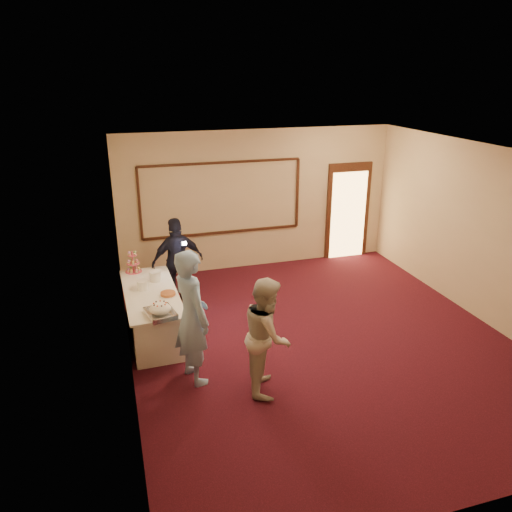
{
  "coord_description": "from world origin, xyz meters",
  "views": [
    {
      "loc": [
        -3.07,
        -6.54,
        4.15
      ],
      "look_at": [
        -0.76,
        1.11,
        1.15
      ],
      "focal_mm": 35.0,
      "sensor_mm": 36.0,
      "label": 1
    }
  ],
  "objects_px": {
    "buffet_table": "(152,313)",
    "plate_stack_a": "(143,285)",
    "cupcake_stand": "(133,264)",
    "plate_stack_b": "(155,276)",
    "tart": "(168,294)",
    "pavlova_tray": "(160,310)",
    "guest": "(178,261)",
    "man": "(192,317)",
    "woman": "(267,335)"
  },
  "relations": [
    {
      "from": "buffet_table",
      "to": "plate_stack_a",
      "type": "height_order",
      "value": "plate_stack_a"
    },
    {
      "from": "cupcake_stand",
      "to": "plate_stack_b",
      "type": "xyz_separation_m",
      "value": [
        0.33,
        -0.51,
        -0.06
      ]
    },
    {
      "from": "plate_stack_b",
      "to": "tart",
      "type": "distance_m",
      "value": 0.68
    },
    {
      "from": "pavlova_tray",
      "to": "plate_stack_b",
      "type": "height_order",
      "value": "pavlova_tray"
    },
    {
      "from": "buffet_table",
      "to": "cupcake_stand",
      "type": "distance_m",
      "value": 1.11
    },
    {
      "from": "plate_stack_a",
      "to": "tart",
      "type": "xyz_separation_m",
      "value": [
        0.36,
        -0.35,
        -0.05
      ]
    },
    {
      "from": "buffet_table",
      "to": "tart",
      "type": "bearing_deg",
      "value": -42.16
    },
    {
      "from": "buffet_table",
      "to": "cupcake_stand",
      "type": "relative_size",
      "value": 5.11
    },
    {
      "from": "plate_stack_a",
      "to": "guest",
      "type": "height_order",
      "value": "guest"
    },
    {
      "from": "guest",
      "to": "buffet_table",
      "type": "bearing_deg",
      "value": 53.2
    },
    {
      "from": "cupcake_stand",
      "to": "man",
      "type": "xyz_separation_m",
      "value": [
        0.63,
        -2.4,
        0.05
      ]
    },
    {
      "from": "pavlova_tray",
      "to": "tart",
      "type": "bearing_deg",
      "value": 73.61
    },
    {
      "from": "man",
      "to": "woman",
      "type": "bearing_deg",
      "value": -135.16
    },
    {
      "from": "cupcake_stand",
      "to": "man",
      "type": "relative_size",
      "value": 0.22
    },
    {
      "from": "plate_stack_b",
      "to": "man",
      "type": "height_order",
      "value": "man"
    },
    {
      "from": "plate_stack_b",
      "to": "pavlova_tray",
      "type": "bearing_deg",
      "value": -93.03
    },
    {
      "from": "tart",
      "to": "cupcake_stand",
      "type": "bearing_deg",
      "value": 111.16
    },
    {
      "from": "cupcake_stand",
      "to": "woman",
      "type": "height_order",
      "value": "woman"
    },
    {
      "from": "buffet_table",
      "to": "man",
      "type": "height_order",
      "value": "man"
    },
    {
      "from": "plate_stack_a",
      "to": "tart",
      "type": "distance_m",
      "value": 0.51
    },
    {
      "from": "buffet_table",
      "to": "plate_stack_b",
      "type": "relative_size",
      "value": 10.27
    },
    {
      "from": "pavlova_tray",
      "to": "tart",
      "type": "relative_size",
      "value": 2.03
    },
    {
      "from": "woman",
      "to": "plate_stack_a",
      "type": "bearing_deg",
      "value": 52.71
    },
    {
      "from": "plate_stack_a",
      "to": "plate_stack_b",
      "type": "height_order",
      "value": "plate_stack_b"
    },
    {
      "from": "cupcake_stand",
      "to": "plate_stack_b",
      "type": "bearing_deg",
      "value": -56.97
    },
    {
      "from": "pavlova_tray",
      "to": "woman",
      "type": "height_order",
      "value": "woman"
    },
    {
      "from": "buffet_table",
      "to": "woman",
      "type": "xyz_separation_m",
      "value": [
        1.36,
        -1.96,
        0.43
      ]
    },
    {
      "from": "pavlova_tray",
      "to": "guest",
      "type": "height_order",
      "value": "guest"
    },
    {
      "from": "pavlova_tray",
      "to": "cupcake_stand",
      "type": "height_order",
      "value": "cupcake_stand"
    },
    {
      "from": "tart",
      "to": "man",
      "type": "distance_m",
      "value": 1.25
    },
    {
      "from": "tart",
      "to": "woman",
      "type": "height_order",
      "value": "woman"
    },
    {
      "from": "buffet_table",
      "to": "plate_stack_a",
      "type": "relative_size",
      "value": 11.15
    },
    {
      "from": "plate_stack_a",
      "to": "man",
      "type": "height_order",
      "value": "man"
    },
    {
      "from": "woman",
      "to": "guest",
      "type": "xyz_separation_m",
      "value": [
        -0.75,
        3.05,
        0.01
      ]
    },
    {
      "from": "plate_stack_b",
      "to": "woman",
      "type": "xyz_separation_m",
      "value": [
        1.22,
        -2.39,
        -0.04
      ]
    },
    {
      "from": "buffet_table",
      "to": "plate_stack_a",
      "type": "bearing_deg",
      "value": 131.53
    },
    {
      "from": "plate_stack_b",
      "to": "cupcake_stand",
      "type": "bearing_deg",
      "value": 123.03
    },
    {
      "from": "plate_stack_a",
      "to": "woman",
      "type": "height_order",
      "value": "woman"
    },
    {
      "from": "cupcake_stand",
      "to": "guest",
      "type": "distance_m",
      "value": 0.82
    },
    {
      "from": "plate_stack_a",
      "to": "guest",
      "type": "xyz_separation_m",
      "value": [
        0.71,
        0.97,
        -0.02
      ]
    },
    {
      "from": "cupcake_stand",
      "to": "guest",
      "type": "xyz_separation_m",
      "value": [
        0.81,
        0.14,
        -0.09
      ]
    },
    {
      "from": "tart",
      "to": "guest",
      "type": "distance_m",
      "value": 1.37
    },
    {
      "from": "cupcake_stand",
      "to": "man",
      "type": "height_order",
      "value": "man"
    },
    {
      "from": "cupcake_stand",
      "to": "pavlova_tray",
      "type": "bearing_deg",
      "value": -81.86
    },
    {
      "from": "buffet_table",
      "to": "man",
      "type": "relative_size",
      "value": 1.11
    },
    {
      "from": "buffet_table",
      "to": "plate_stack_b",
      "type": "bearing_deg",
      "value": 73.25
    },
    {
      "from": "man",
      "to": "plate_stack_a",
      "type": "bearing_deg",
      "value": 2.3
    },
    {
      "from": "buffet_table",
      "to": "tart",
      "type": "distance_m",
      "value": 0.53
    },
    {
      "from": "plate_stack_b",
      "to": "plate_stack_a",
      "type": "bearing_deg",
      "value": -127.23
    },
    {
      "from": "pavlova_tray",
      "to": "plate_stack_a",
      "type": "relative_size",
      "value": 2.91
    }
  ]
}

